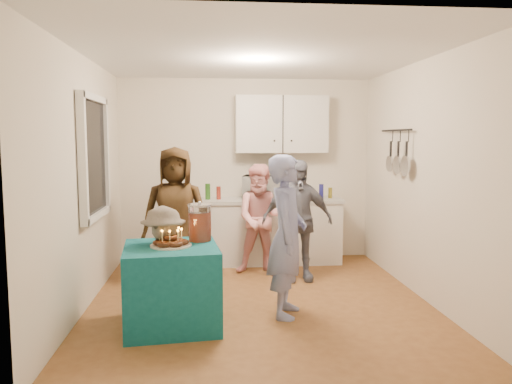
{
  "coord_description": "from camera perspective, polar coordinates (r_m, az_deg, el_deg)",
  "views": [
    {
      "loc": [
        -0.51,
        -5.22,
        1.75
      ],
      "look_at": [
        0.0,
        0.35,
        1.15
      ],
      "focal_mm": 35.0,
      "sensor_mm": 36.0,
      "label": 1
    }
  ],
  "objects": [
    {
      "name": "back_wall",
      "position": [
        7.25,
        -1.2,
        2.56
      ],
      "size": [
        3.6,
        3.6,
        0.0
      ],
      "primitive_type": "plane",
      "color": "silver",
      "rests_on": "floor"
    },
    {
      "name": "pot_rack",
      "position": [
        6.33,
        15.46,
        4.55
      ],
      "size": [
        0.12,
        1.0,
        0.6
      ],
      "primitive_type": "cube",
      "color": "black",
      "rests_on": "right_wall"
    },
    {
      "name": "woman_back_center",
      "position": [
        6.46,
        0.69,
        -3.11
      ],
      "size": [
        0.74,
        0.6,
        1.43
      ],
      "primitive_type": "imported",
      "rotation": [
        0.0,
        0.0,
        -0.1
      ],
      "color": "pink",
      "rests_on": "floor"
    },
    {
      "name": "woman_back_right",
      "position": [
        6.17,
        4.74,
        -3.25
      ],
      "size": [
        0.89,
        0.4,
        1.5
      ],
      "primitive_type": "imported",
      "rotation": [
        0.0,
        0.0,
        0.04
      ],
      "color": "black",
      "rests_on": "floor"
    },
    {
      "name": "counter",
      "position": [
        7.08,
        0.61,
        -4.63
      ],
      "size": [
        2.2,
        0.58,
        0.86
      ],
      "primitive_type": "cube",
      "color": "white",
      "rests_on": "floor"
    },
    {
      "name": "countertop",
      "position": [
        7.01,
        0.62,
        -0.97
      ],
      "size": [
        2.24,
        0.62,
        0.05
      ],
      "primitive_type": "cube",
      "color": "beige",
      "rests_on": "counter"
    },
    {
      "name": "woman_back_left",
      "position": [
        6.1,
        -9.18,
        -2.66
      ],
      "size": [
        0.82,
        0.55,
        1.65
      ],
      "primitive_type": "imported",
      "rotation": [
        0.0,
        0.0,
        -0.03
      ],
      "color": "brown",
      "rests_on": "floor"
    },
    {
      "name": "right_wall",
      "position": [
        5.72,
        18.59,
        1.3
      ],
      "size": [
        4.0,
        4.0,
        0.0
      ],
      "primitive_type": "plane",
      "color": "silver",
      "rests_on": "floor"
    },
    {
      "name": "donut_cake",
      "position": [
        4.68,
        -9.73,
        -5.05
      ],
      "size": [
        0.38,
        0.38,
        0.18
      ],
      "primitive_type": null,
      "color": "#381C0C",
      "rests_on": "party_table"
    },
    {
      "name": "floor",
      "position": [
        5.53,
        0.34,
        -12.34
      ],
      "size": [
        4.0,
        4.0,
        0.0
      ],
      "primitive_type": "plane",
      "color": "brown",
      "rests_on": "ground"
    },
    {
      "name": "child_near_left",
      "position": [
        4.82,
        -10.46,
        -8.26
      ],
      "size": [
        0.54,
        0.79,
        1.12
      ],
      "primitive_type": "imported",
      "rotation": [
        0.0,
        0.0,
        -1.39
      ],
      "color": "#60564D",
      "rests_on": "floor"
    },
    {
      "name": "upper_cabinet",
      "position": [
        7.14,
        2.92,
        7.72
      ],
      "size": [
        1.3,
        0.3,
        0.8
      ],
      "primitive_type": "cube",
      "color": "white",
      "rests_on": "back_wall"
    },
    {
      "name": "ceiling",
      "position": [
        5.31,
        0.36,
        15.34
      ],
      "size": [
        4.0,
        4.0,
        0.0
      ],
      "primitive_type": "plane",
      "color": "white",
      "rests_on": "floor"
    },
    {
      "name": "punch_jar",
      "position": [
        4.88,
        -6.45,
        -3.59
      ],
      "size": [
        0.22,
        0.22,
        0.34
      ],
      "primitive_type": "cylinder",
      "color": "#B9320E",
      "rests_on": "party_table"
    },
    {
      "name": "party_table",
      "position": [
        4.79,
        -9.61,
        -10.56
      ],
      "size": [
        0.94,
        0.94,
        0.76
      ],
      "primitive_type": "cube",
      "rotation": [
        0.0,
        0.0,
        0.11
      ],
      "color": "#0F5A66",
      "rests_on": "floor"
    },
    {
      "name": "microwave",
      "position": [
        6.99,
        1.0,
        0.56
      ],
      "size": [
        0.67,
        0.53,
        0.33
      ],
      "primitive_type": "imported",
      "rotation": [
        0.0,
        0.0,
        -0.24
      ],
      "color": "white",
      "rests_on": "countertop"
    },
    {
      "name": "man_birthday",
      "position": [
        4.92,
        3.57,
        -5.03
      ],
      "size": [
        0.52,
        0.66,
        1.6
      ],
      "primitive_type": "imported",
      "rotation": [
        0.0,
        0.0,
        1.31
      ],
      "color": "#8D96CD",
      "rests_on": "floor"
    },
    {
      "name": "left_wall",
      "position": [
        5.39,
        -19.06,
        1.0
      ],
      "size": [
        4.0,
        4.0,
        0.0
      ],
      "primitive_type": "plane",
      "color": "silver",
      "rests_on": "floor"
    },
    {
      "name": "window_night",
      "position": [
        5.66,
        -18.13,
        3.8
      ],
      "size": [
        0.04,
        1.0,
        1.2
      ],
      "primitive_type": "cube",
      "color": "black",
      "rests_on": "left_wall"
    }
  ]
}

